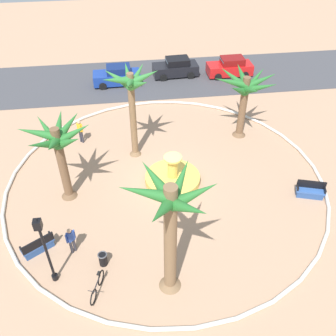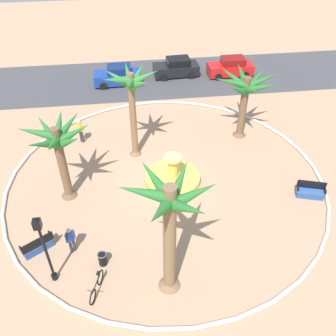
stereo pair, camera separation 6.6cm
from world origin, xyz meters
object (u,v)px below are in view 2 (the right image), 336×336
bench_east (38,246)px  parked_car_third (231,67)px  palm_tree_far_side (131,91)px  trash_bin (103,259)px  bench_west (310,192)px  palm_tree_by_curb (58,144)px  person_cyclist_helmet (71,239)px  palm_tree_mid_plaza (246,90)px  parked_car_second (176,68)px  palm_tree_near_fountain (170,219)px  lamppost (44,245)px  bicycle_red_frame (97,287)px  fountain (173,178)px  parked_car_leftmost (118,76)px  person_cyclist_photo (81,130)px

bench_east → parked_car_third: bearing=51.3°
palm_tree_far_side → trash_bin: 9.75m
bench_west → parked_car_third: parked_car_third is taller
palm_tree_by_curb → person_cyclist_helmet: (0.50, -4.12, -2.75)m
palm_tree_mid_plaza → parked_car_second: bearing=107.2°
palm_tree_near_fountain → lamppost: palm_tree_near_fountain is taller
bicycle_red_frame → trash_bin: bearing=80.5°
palm_tree_mid_plaza → bench_west: palm_tree_mid_plaza is taller
palm_tree_near_fountain → trash_bin: bearing=152.7°
palm_tree_mid_plaza → parked_car_third: 9.97m
palm_tree_far_side → trash_bin: bearing=-103.6°
palm_tree_mid_plaza → bench_west: (2.26, -6.68, -3.15)m
bench_east → palm_tree_mid_plaza: bearing=34.3°
palm_tree_mid_plaza → parked_car_second: 10.76m
bench_east → palm_tree_near_fountain: bearing=-24.0°
fountain → parked_car_leftmost: bearing=102.4°
fountain → parked_car_leftmost: 13.68m
palm_tree_by_curb → trash_bin: bearing=-68.9°
trash_bin → palm_tree_far_side: bearing=76.4°
trash_bin → parked_car_third: 22.36m
lamppost → person_cyclist_photo: (0.72, 10.96, -1.46)m
palm_tree_mid_plaza → parked_car_third: size_ratio=1.16×
palm_tree_by_curb → bicycle_red_frame: palm_tree_by_curb is taller
parked_car_third → lamppost: bearing=-124.3°
bench_east → person_cyclist_photo: 9.39m
person_cyclist_helmet → parked_car_second: size_ratio=0.40×
lamppost → parked_car_second: 22.18m
palm_tree_near_fountain → person_cyclist_helmet: bearing=150.7°
parked_car_leftmost → bench_west: bearing=-55.9°
palm_tree_far_side → bicycle_red_frame: (-2.32, -10.02, -4.22)m
parked_car_leftmost → parked_car_second: bearing=10.5°
palm_tree_by_curb → bench_east: bearing=-107.3°
bicycle_red_frame → person_cyclist_photo: person_cyclist_photo is taller
person_cyclist_photo → parked_car_second: bearing=49.8°
bench_east → lamppost: lamppost is taller
palm_tree_mid_plaza → bicycle_red_frame: size_ratio=2.84×
person_cyclist_helmet → parked_car_third: parked_car_third is taller
bench_east → lamppost: bearing=-61.4°
palm_tree_far_side → parked_car_third: (9.24, 10.74, -3.82)m
bench_east → trash_bin: bench_east is taller
palm_tree_mid_plaza → bench_west: 7.73m
palm_tree_mid_plaza → trash_bin: size_ratio=6.43×
person_cyclist_helmet → parked_car_third: 22.35m
palm_tree_mid_plaza → person_cyclist_helmet: size_ratio=2.88×
person_cyclist_helmet → parked_car_second: bearing=67.2°
palm_tree_mid_plaza → bench_east: 15.70m
palm_tree_far_side → bench_east: 9.98m
bench_west → person_cyclist_helmet: bearing=-170.5°
trash_bin → bicycle_red_frame: bearing=-99.5°
lamppost → parked_car_second: lamppost is taller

